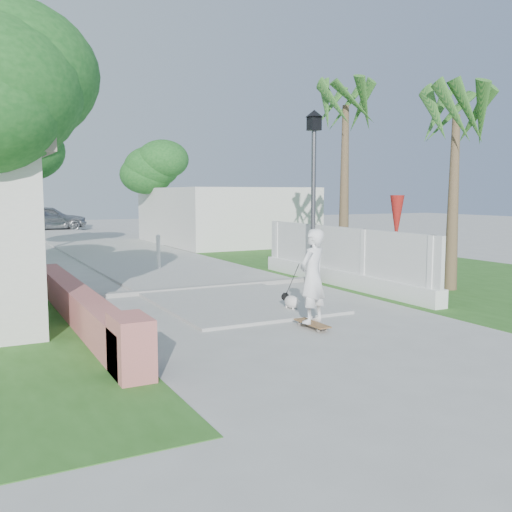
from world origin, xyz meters
TOP-DOWN VIEW (x-y plane):
  - ground at (0.00, 0.00)m, footprint 90.00×90.00m
  - path_strip at (0.00, 20.00)m, footprint 3.20×36.00m
  - curb at (0.00, 6.00)m, footprint 6.50×0.25m
  - grass_right at (7.00, 8.00)m, footprint 8.00×20.00m
  - pink_wall at (-3.30, 3.55)m, footprint 0.45×8.20m
  - lattice_fence at (3.40, 5.00)m, footprint 0.35×7.00m
  - building_right at (6.00, 18.00)m, footprint 6.00×8.00m
  - street_lamp at (2.90, 5.50)m, footprint 0.44×0.44m
  - bollard at (0.20, 10.00)m, footprint 0.14×0.14m
  - patio_umbrella at (4.80, 4.50)m, footprint 0.36×0.36m
  - tree_left_near at (-4.48, 2.98)m, footprint 3.60×3.60m
  - tree_path_left at (-2.98, 15.98)m, footprint 3.40×3.40m
  - tree_path_right at (3.22, 19.98)m, footprint 3.00×3.00m
  - tree_path_far at (-2.78, 25.98)m, footprint 3.20×3.20m
  - palm_far at (4.60, 6.50)m, footprint 1.80×1.80m
  - palm_near at (5.40, 3.20)m, footprint 1.80×1.80m
  - skateboarder at (0.28, 1.96)m, footprint 0.79×2.04m
  - dog at (0.64, 2.82)m, footprint 0.32×0.54m
  - parked_car at (-0.19, 31.36)m, footprint 4.79×2.28m

SIDE VIEW (x-z plane):
  - ground at x=0.00m, z-range 0.00..0.00m
  - grass_right at x=7.00m, z-range 0.00..0.01m
  - path_strip at x=0.00m, z-range 0.00..0.06m
  - curb at x=0.00m, z-range 0.00..0.10m
  - dog at x=0.64m, z-range 0.02..0.39m
  - pink_wall at x=-3.30m, z-range -0.09..0.71m
  - lattice_fence at x=3.40m, z-range -0.21..1.29m
  - bollard at x=0.20m, z-range 0.04..1.13m
  - skateboarder at x=0.28m, z-range -0.10..1.64m
  - parked_car at x=-0.19m, z-range 0.00..1.58m
  - building_right at x=6.00m, z-range 0.00..2.60m
  - patio_umbrella at x=4.80m, z-range 0.54..2.84m
  - street_lamp at x=2.90m, z-range 0.21..4.65m
  - tree_path_right at x=3.22m, z-range 1.10..5.89m
  - tree_path_far at x=-2.78m, z-range 1.23..6.40m
  - tree_path_left at x=-2.98m, z-range 1.21..6.43m
  - tree_left_near at x=-4.48m, z-range 1.18..6.46m
  - palm_near at x=5.40m, z-range 1.60..6.30m
  - palm_far at x=4.60m, z-range 1.83..7.13m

